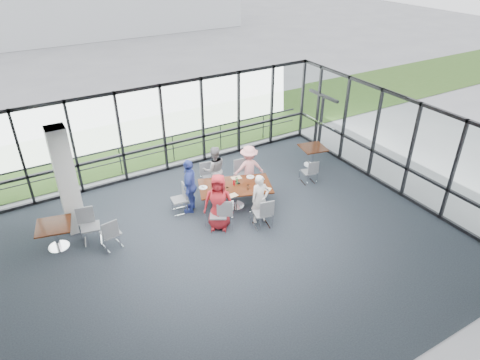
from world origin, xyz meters
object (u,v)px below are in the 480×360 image
chair_spare_r (309,172)px  chair_main_fr (243,174)px  chair_main_nr (262,213)px  chair_spare_la (111,233)px  structural_column (67,181)px  chair_main_fl (210,177)px  diner_end (190,186)px  chair_main_end (179,200)px  chair_main_nl (218,215)px  side_table_left (54,229)px  diner_near_left (219,202)px  chair_spare_lb (90,227)px  diner_near_right (260,199)px  diner_far_right (249,168)px  side_table_right (313,150)px  diner_far_left (214,170)px  main_table (235,188)px

chair_spare_r → chair_main_fr: bearing=169.6°
chair_main_nr → chair_spare_la: size_ratio=0.98×
structural_column → chair_main_fl: bearing=-0.1°
diner_end → chair_main_end: size_ratio=1.94×
chair_main_nl → chair_spare_r: bearing=42.3°
side_table_left → chair_main_nr: (5.33, -1.99, -0.18)m
diner_near_left → chair_spare_lb: bearing=-165.6°
diner_near_right → diner_far_right: size_ratio=0.96×
side_table_right → diner_near_right: 4.05m
side_table_right → diner_far_left: size_ratio=0.63×
diner_far_left → chair_main_nl: diner_far_left is taller
diner_far_right → diner_end: 2.20m
structural_column → chair_main_end: structural_column is taller
diner_near_left → chair_spare_lb: size_ratio=1.72×
chair_main_nr → chair_spare_r: 3.05m
structural_column → side_table_right: 8.40m
structural_column → diner_far_left: bearing=-2.2°
diner_far_left → diner_end: size_ratio=0.92×
diner_far_left → chair_spare_la: 3.96m
chair_spare_lb → chair_main_nl: bearing=171.2°
main_table → diner_far_right: 1.14m
diner_far_right → chair_spare_la: 4.87m
chair_main_nl → chair_main_end: (-0.63, 1.36, -0.04)m
structural_column → chair_spare_lb: 1.41m
side_table_left → chair_main_end: size_ratio=1.18×
diner_near_left → diner_near_right: 1.24m
structural_column → diner_near_left: 4.20m
chair_main_end → chair_spare_r: (4.52, -0.57, -0.03)m
chair_main_fr → chair_main_nl: bearing=49.2°
chair_main_nr → main_table: bearing=108.5°
chair_main_nl → chair_main_end: bearing=145.7°
side_table_left → chair_main_fr: chair_main_fr is taller
diner_far_right → side_table_left: bearing=15.7°
main_table → chair_main_fl: bearing=119.8°
structural_column → chair_main_fr: bearing=-4.2°
diner_near_left → chair_spare_r: diner_near_left is taller
chair_spare_lb → diner_far_left: bearing=-159.1°
chair_main_fr → chair_main_end: bearing=14.0°
chair_main_fr → diner_near_right: bearing=79.7°
diner_far_right → chair_main_fr: size_ratio=1.69×
main_table → chair_main_nr: 1.33m
diner_near_left → structural_column: bearing=-175.6°
diner_near_left → chair_spare_r: (3.84, 0.73, -0.45)m
diner_far_left → chair_spare_r: size_ratio=1.94×
structural_column → main_table: structural_column is taller
side_table_left → chair_spare_r: 8.12m
structural_column → diner_end: (3.28, -0.79, -0.73)m
chair_spare_lb → diner_end: bearing=-167.3°
side_table_left → chair_spare_r: chair_spare_r is taller
diner_far_right → diner_end: diner_end is taller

